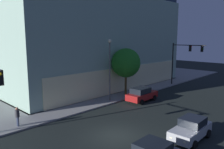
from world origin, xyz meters
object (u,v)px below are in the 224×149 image
(sidewalk_tree, at_px, (126,63))
(car_silver, at_px, (191,129))
(street_lamp_sidewalk, at_px, (110,62))
(car_red, at_px, (142,94))
(traffic_light_far_corner, at_px, (184,55))
(pedestrian_waiting, at_px, (17,115))
(modern_building, at_px, (65,35))

(sidewalk_tree, xyz_separation_m, car_silver, (-6.80, -12.45, -3.57))
(street_lamp_sidewalk, xyz_separation_m, sidewalk_tree, (3.64, 0.58, -0.44))
(car_red, bearing_deg, traffic_light_far_corner, 2.61)
(street_lamp_sidewalk, bearing_deg, pedestrian_waiting, -179.51)
(sidewalk_tree, bearing_deg, car_silver, -118.63)
(modern_building, height_order, car_red, modern_building)
(modern_building, xyz_separation_m, car_silver, (-8.43, -28.67, -7.44))
(car_silver, bearing_deg, street_lamp_sidewalk, 75.11)
(car_red, bearing_deg, car_silver, -122.99)
(sidewalk_tree, bearing_deg, modern_building, 84.24)
(traffic_light_far_corner, bearing_deg, modern_building, 115.51)
(modern_building, relative_size, street_lamp_sidewalk, 4.05)
(car_red, bearing_deg, pedestrian_waiting, 169.29)
(street_lamp_sidewalk, bearing_deg, modern_building, 72.56)
(street_lamp_sidewalk, distance_m, car_silver, 12.92)
(pedestrian_waiting, distance_m, car_red, 14.43)
(traffic_light_far_corner, bearing_deg, car_silver, -151.22)
(sidewalk_tree, xyz_separation_m, pedestrian_waiting, (-15.07, -0.68, -3.26))
(pedestrian_waiting, height_order, car_silver, pedestrian_waiting)
(modern_building, relative_size, traffic_light_far_corner, 4.47)
(sidewalk_tree, height_order, car_silver, sidewalk_tree)
(traffic_light_far_corner, height_order, car_red, traffic_light_far_corner)
(sidewalk_tree, bearing_deg, traffic_light_far_corner, -14.78)
(street_lamp_sidewalk, bearing_deg, sidewalk_tree, 9.06)
(street_lamp_sidewalk, bearing_deg, car_red, -45.34)
(traffic_light_far_corner, distance_m, sidewalk_tree, 11.11)
(street_lamp_sidewalk, xyz_separation_m, car_red, (2.75, -2.78, -3.98))
(car_silver, bearing_deg, modern_building, 73.61)
(street_lamp_sidewalk, height_order, pedestrian_waiting, street_lamp_sidewalk)
(street_lamp_sidewalk, relative_size, car_silver, 1.74)
(traffic_light_far_corner, xyz_separation_m, car_red, (-11.62, -0.53, -4.14))
(pedestrian_waiting, bearing_deg, traffic_light_far_corner, -4.77)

